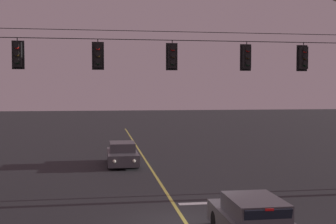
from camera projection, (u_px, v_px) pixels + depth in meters
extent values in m
cube|color=#D1C64C|center=(154.00, 174.00, 24.50)|extent=(0.14, 60.00, 0.01)
cube|color=silver|center=(220.00, 203.00, 18.26)|extent=(3.40, 0.36, 0.01)
cylinder|color=black|center=(172.00, 40.00, 18.26)|extent=(17.01, 0.03, 0.03)
cylinder|color=black|center=(172.00, 32.00, 18.24)|extent=(17.01, 0.02, 0.02)
cylinder|color=black|center=(17.00, 40.00, 17.36)|extent=(0.04, 0.04, 0.18)
cube|color=black|center=(17.00, 55.00, 17.39)|extent=(0.32, 0.26, 0.96)
cube|color=black|center=(18.00, 55.00, 17.53)|extent=(0.48, 0.03, 1.12)
sphere|color=red|center=(17.00, 47.00, 17.22)|extent=(0.17, 0.17, 0.17)
cylinder|color=black|center=(16.00, 46.00, 17.18)|extent=(0.20, 0.10, 0.20)
sphere|color=#3D280A|center=(17.00, 54.00, 17.23)|extent=(0.17, 0.17, 0.17)
cylinder|color=black|center=(16.00, 53.00, 17.19)|extent=(0.20, 0.10, 0.20)
sphere|color=black|center=(17.00, 62.00, 17.24)|extent=(0.17, 0.17, 0.17)
cylinder|color=black|center=(17.00, 61.00, 17.20)|extent=(0.20, 0.10, 0.20)
cylinder|color=black|center=(98.00, 41.00, 17.82)|extent=(0.04, 0.04, 0.18)
cube|color=black|center=(98.00, 56.00, 17.85)|extent=(0.32, 0.26, 0.96)
cube|color=black|center=(98.00, 56.00, 17.99)|extent=(0.48, 0.03, 1.12)
sphere|color=red|center=(98.00, 48.00, 17.68)|extent=(0.17, 0.17, 0.17)
cylinder|color=black|center=(98.00, 47.00, 17.63)|extent=(0.20, 0.10, 0.20)
sphere|color=#3D280A|center=(98.00, 55.00, 17.69)|extent=(0.17, 0.17, 0.17)
cylinder|color=black|center=(98.00, 54.00, 17.65)|extent=(0.20, 0.10, 0.20)
sphere|color=black|center=(98.00, 63.00, 17.70)|extent=(0.17, 0.17, 0.17)
cylinder|color=black|center=(98.00, 61.00, 17.66)|extent=(0.20, 0.10, 0.20)
cylinder|color=black|center=(172.00, 42.00, 18.27)|extent=(0.04, 0.04, 0.18)
cube|color=black|center=(172.00, 56.00, 18.29)|extent=(0.32, 0.26, 0.96)
cube|color=black|center=(172.00, 57.00, 18.44)|extent=(0.48, 0.03, 1.12)
sphere|color=red|center=(173.00, 49.00, 18.12)|extent=(0.17, 0.17, 0.17)
cylinder|color=black|center=(173.00, 48.00, 18.08)|extent=(0.20, 0.10, 0.20)
sphere|color=#3D280A|center=(173.00, 56.00, 18.13)|extent=(0.17, 0.17, 0.17)
cylinder|color=black|center=(173.00, 55.00, 18.09)|extent=(0.20, 0.10, 0.20)
sphere|color=black|center=(173.00, 63.00, 18.15)|extent=(0.17, 0.17, 0.17)
cylinder|color=black|center=(173.00, 62.00, 18.11)|extent=(0.20, 0.10, 0.20)
cylinder|color=black|center=(247.00, 44.00, 18.73)|extent=(0.04, 0.04, 0.18)
cube|color=black|center=(247.00, 57.00, 18.76)|extent=(0.32, 0.26, 0.96)
cube|color=black|center=(245.00, 58.00, 18.90)|extent=(0.48, 0.03, 1.12)
sphere|color=red|center=(248.00, 50.00, 18.59)|extent=(0.17, 0.17, 0.17)
cylinder|color=black|center=(248.00, 49.00, 18.55)|extent=(0.20, 0.10, 0.20)
sphere|color=#3D280A|center=(248.00, 57.00, 18.60)|extent=(0.17, 0.17, 0.17)
cylinder|color=black|center=(248.00, 56.00, 18.56)|extent=(0.20, 0.10, 0.20)
sphere|color=black|center=(248.00, 64.00, 18.62)|extent=(0.17, 0.17, 0.17)
cylinder|color=black|center=(248.00, 63.00, 18.58)|extent=(0.20, 0.10, 0.20)
cylinder|color=black|center=(304.00, 45.00, 19.11)|extent=(0.04, 0.04, 0.18)
cube|color=black|center=(303.00, 58.00, 19.14)|extent=(0.32, 0.26, 0.96)
cube|color=black|center=(302.00, 58.00, 19.28)|extent=(0.48, 0.03, 1.12)
sphere|color=red|center=(305.00, 51.00, 18.96)|extent=(0.17, 0.17, 0.17)
cylinder|color=black|center=(306.00, 50.00, 18.92)|extent=(0.20, 0.10, 0.20)
sphere|color=#3D280A|center=(305.00, 58.00, 18.98)|extent=(0.17, 0.17, 0.17)
cylinder|color=black|center=(305.00, 57.00, 18.94)|extent=(0.20, 0.10, 0.20)
sphere|color=black|center=(305.00, 64.00, 18.99)|extent=(0.17, 0.17, 0.17)
cylinder|color=black|center=(305.00, 63.00, 18.95)|extent=(0.20, 0.10, 0.20)
cube|color=#4C4C51|center=(255.00, 207.00, 13.26)|extent=(1.51, 2.15, 0.54)
cube|color=black|center=(245.00, 199.00, 14.19)|extent=(1.40, 0.21, 0.48)
cube|color=black|center=(268.00, 217.00, 12.22)|extent=(1.37, 0.18, 0.46)
cylinder|color=black|center=(216.00, 221.00, 14.62)|extent=(0.22, 0.64, 0.64)
cylinder|color=black|center=(263.00, 219.00, 14.86)|extent=(0.22, 0.64, 0.64)
cube|color=red|center=(270.00, 210.00, 12.10)|extent=(0.24, 0.04, 0.06)
cube|color=#4C4C51|center=(122.00, 157.00, 27.57)|extent=(1.80, 4.30, 0.68)
cube|color=#4C4C51|center=(122.00, 147.00, 27.66)|extent=(1.51, 2.15, 0.54)
cube|color=black|center=(123.00, 149.00, 26.74)|extent=(1.40, 0.21, 0.48)
cube|color=black|center=(121.00, 145.00, 28.71)|extent=(1.37, 0.18, 0.46)
cylinder|color=black|center=(137.00, 163.00, 26.38)|extent=(0.22, 0.64, 0.64)
cylinder|color=black|center=(110.00, 163.00, 26.15)|extent=(0.22, 0.64, 0.64)
cylinder|color=black|center=(134.00, 156.00, 29.02)|extent=(0.22, 0.64, 0.64)
cylinder|color=black|center=(109.00, 157.00, 28.78)|extent=(0.22, 0.64, 0.64)
sphere|color=white|center=(134.00, 161.00, 25.51)|extent=(0.20, 0.20, 0.20)
sphere|color=white|center=(114.00, 161.00, 25.34)|extent=(0.20, 0.20, 0.20)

